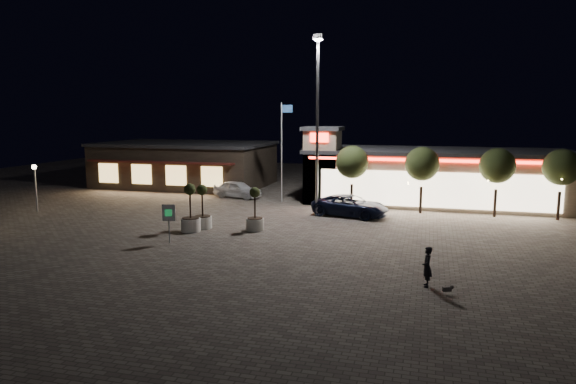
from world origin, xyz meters
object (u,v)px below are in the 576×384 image
(planter_left, at_px, (203,215))
(pickup_truck, at_px, (350,206))
(valet_sign, at_px, (169,216))
(pedestrian, at_px, (427,267))
(planter_mid, at_px, (191,217))
(white_sedan, at_px, (238,189))

(planter_left, bearing_deg, pickup_truck, 37.33)
(valet_sign, bearing_deg, pedestrian, -15.14)
(planter_mid, distance_m, valet_sign, 2.95)
(pedestrian, height_order, valet_sign, valet_sign)
(white_sedan, relative_size, valet_sign, 1.97)
(pickup_truck, height_order, planter_mid, planter_mid)
(pickup_truck, height_order, pedestrian, pedestrian)
(pickup_truck, xyz_separation_m, planter_left, (-8.30, -6.33, 0.12))
(pedestrian, bearing_deg, pickup_truck, -165.36)
(white_sedan, bearing_deg, pedestrian, -127.87)
(planter_left, relative_size, valet_sign, 1.28)
(pedestrian, bearing_deg, white_sedan, -146.95)
(pedestrian, distance_m, planter_mid, 15.45)
(planter_left, xyz_separation_m, planter_mid, (-0.35, -0.96, 0.06))
(white_sedan, relative_size, pedestrian, 2.53)
(pedestrian, bearing_deg, planter_mid, -121.62)
(pickup_truck, relative_size, valet_sign, 2.45)
(pedestrian, bearing_deg, valet_sign, -111.33)
(pedestrian, bearing_deg, planter_left, -125.36)
(white_sedan, relative_size, planter_mid, 1.45)
(planter_left, bearing_deg, pedestrian, -29.17)
(pickup_truck, bearing_deg, planter_left, 140.97)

